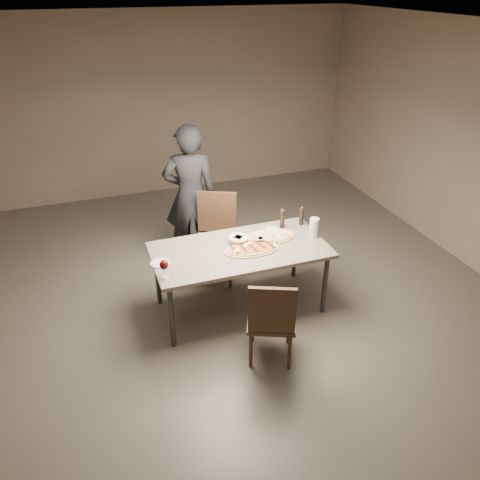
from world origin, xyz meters
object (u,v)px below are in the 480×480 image
object	(u,v)px
bread_basket	(238,239)
diner	(190,196)
zucchini_pizza	(252,248)
pepper_mill_left	(282,219)
chair_far	(216,231)
ham_pizza	(269,237)
dining_table	(240,253)
chair_near	(271,318)
carafe	(314,227)

from	to	relation	value
bread_basket	diner	xyz separation A→B (m)	(-0.25, 1.05, 0.09)
zucchini_pizza	pepper_mill_left	world-z (taller)	pepper_mill_left
pepper_mill_left	chair_far	world-z (taller)	chair_far
ham_pizza	zucchini_pizza	bearing A→B (deg)	-128.13
ham_pizza	chair_far	distance (m)	0.78
zucchini_pizza	bread_basket	size ratio (longest dim) A/B	2.84
ham_pizza	dining_table	bearing A→B (deg)	-145.85
pepper_mill_left	chair_near	bearing A→B (deg)	-117.41
carafe	chair_far	xyz separation A→B (m)	(-0.87, 0.76, -0.28)
zucchini_pizza	carafe	xyz separation A→B (m)	(0.72, 0.05, 0.09)
dining_table	chair_near	size ratio (longest dim) A/B	1.96
pepper_mill_left	carafe	world-z (taller)	pepper_mill_left
bread_basket	carafe	distance (m)	0.82
carafe	diner	world-z (taller)	diner
carafe	diner	size ratio (longest dim) A/B	0.12
ham_pizza	pepper_mill_left	world-z (taller)	pepper_mill_left
bread_basket	zucchini_pizza	bearing A→B (deg)	-65.93
ham_pizza	chair_near	distance (m)	1.07
dining_table	chair_far	bearing A→B (deg)	92.91
dining_table	chair_near	distance (m)	0.89
chair_near	chair_far	distance (m)	1.62
zucchini_pizza	chair_far	distance (m)	0.85
ham_pizza	diner	bearing A→B (deg)	136.80
diner	bread_basket	bearing A→B (deg)	114.97
dining_table	zucchini_pizza	distance (m)	0.15
pepper_mill_left	ham_pizza	bearing A→B (deg)	-143.28
bread_basket	carafe	size ratio (longest dim) A/B	0.98
zucchini_pizza	chair_near	xyz separation A→B (m)	(-0.11, -0.81, -0.25)
dining_table	pepper_mill_left	world-z (taller)	pepper_mill_left
dining_table	bread_basket	world-z (taller)	bread_basket
carafe	ham_pizza	bearing A→B (deg)	165.72
pepper_mill_left	chair_near	xyz separation A→B (m)	(-0.60, -1.15, -0.35)
zucchini_pizza	ham_pizza	world-z (taller)	zucchini_pizza
chair_far	diner	xyz separation A→B (m)	(-0.19, 0.43, 0.31)
bread_basket	diner	distance (m)	1.08
ham_pizza	chair_near	xyz separation A→B (m)	(-0.37, -0.98, -0.25)
carafe	chair_far	bearing A→B (deg)	138.80
ham_pizza	chair_near	bearing A→B (deg)	-92.65
bread_basket	pepper_mill_left	world-z (taller)	pepper_mill_left
pepper_mill_left	chair_near	distance (m)	1.34
pepper_mill_left	chair_near	size ratio (longest dim) A/B	0.25
pepper_mill_left	chair_far	xyz separation A→B (m)	(-0.63, 0.47, -0.29)
chair_far	ham_pizza	bearing A→B (deg)	146.76
bread_basket	chair_near	world-z (taller)	chair_near
zucchini_pizza	ham_pizza	size ratio (longest dim) A/B	0.98
zucchini_pizza	chair_near	distance (m)	0.85
chair_near	diner	size ratio (longest dim) A/B	0.52
dining_table	chair_near	world-z (taller)	chair_near
chair_far	bread_basket	bearing A→B (deg)	120.45
pepper_mill_left	carafe	distance (m)	0.38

